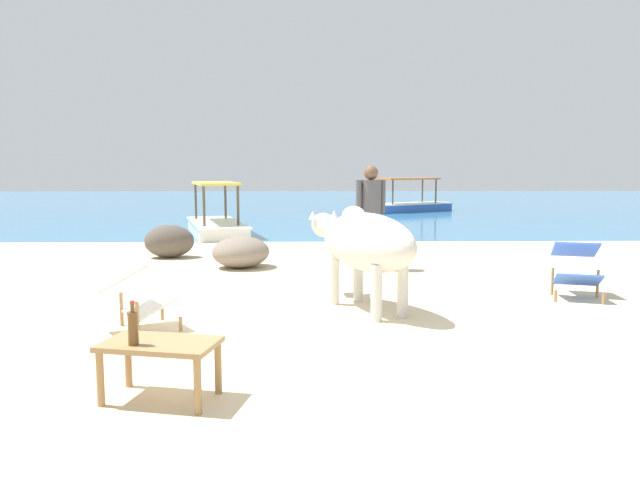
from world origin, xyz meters
TOP-DOWN VIEW (x-y plane):
  - sand_beach at (0.00, 0.00)m, footprint 18.00×14.00m
  - water_surface at (0.00, 22.00)m, footprint 60.00×36.00m
  - cow at (0.64, 0.67)m, footprint 1.30×1.99m
  - low_bench_table at (-0.98, -1.90)m, footprint 0.84×0.59m
  - bottle at (-1.13, -1.98)m, footprint 0.07×0.07m
  - deck_chair_near at (3.30, 1.29)m, footprint 0.73×0.89m
  - deck_chair_far at (-1.66, -0.16)m, footprint 0.93×0.86m
  - person_standing at (1.00, 3.38)m, footprint 0.48×0.32m
  - shore_rock_large at (-2.45, 4.71)m, footprint 0.93×0.70m
  - shore_rock_medium at (-1.05, 3.60)m, footprint 1.27×1.26m
  - boat_white at (-2.24, 8.73)m, footprint 2.09×3.85m
  - boat_blue at (3.88, 16.92)m, footprint 3.74×2.90m

SIDE VIEW (x-z plane):
  - water_surface at x=0.00m, z-range -0.01..0.01m
  - sand_beach at x=0.00m, z-range 0.00..0.04m
  - shore_rock_medium at x=-1.05m, z-range 0.04..0.54m
  - boat_white at x=-2.24m, z-range -0.35..0.94m
  - boat_blue at x=3.88m, z-range -0.35..0.94m
  - shore_rock_large at x=-2.45m, z-range 0.04..0.63m
  - low_bench_table at x=-0.98m, z-range 0.18..0.58m
  - deck_chair_near at x=3.30m, z-range 0.08..0.77m
  - deck_chair_far at x=-1.66m, z-range 0.08..0.77m
  - bottle at x=-1.13m, z-range 0.42..0.71m
  - cow at x=0.64m, z-range 0.22..1.37m
  - person_standing at x=1.00m, z-range 0.18..1.80m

